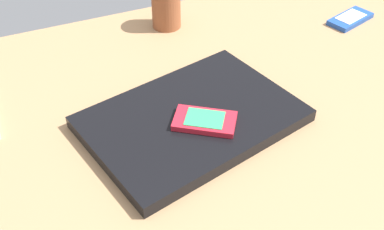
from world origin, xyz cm
name	(u,v)px	position (x,y,z in cm)	size (l,w,h in cm)	color
desk_surface	(215,107)	(0.00, 0.00, 1.50)	(120.00, 80.00, 3.00)	#9E7751
laptop_closed	(192,119)	(-6.58, -4.18, 4.14)	(35.44, 24.60, 2.28)	black
cell_phone_on_laptop	(205,121)	(-5.67, -7.33, 5.83)	(11.78, 10.74, 1.16)	red
cell_phone_on_desk	(350,19)	(42.22, 14.15, 3.60)	(12.41, 8.28, 1.26)	#1E479E
pen_cup	(166,7)	(2.16, 29.58, 7.84)	(6.49, 6.49, 9.67)	brown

